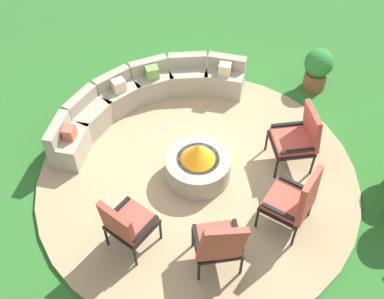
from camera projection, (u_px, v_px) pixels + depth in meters
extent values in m
plane|color=#2D6B28|center=(198.00, 178.00, 7.02)|extent=(24.00, 24.00, 0.00)
cylinder|color=tan|center=(198.00, 177.00, 7.00)|extent=(4.84, 4.84, 0.06)
cylinder|color=#9E937F|center=(198.00, 167.00, 6.83)|extent=(0.98, 0.98, 0.39)
cylinder|color=black|center=(198.00, 160.00, 6.71)|extent=(0.63, 0.63, 0.06)
cone|color=orange|center=(198.00, 152.00, 6.58)|extent=(0.51, 0.51, 0.28)
cube|color=#9E937F|center=(224.00, 82.00, 8.12)|extent=(0.80, 0.77, 0.44)
cube|color=#9E937F|center=(227.00, 62.00, 7.97)|extent=(0.61, 0.55, 0.22)
cube|color=#9E937F|center=(188.00, 80.00, 8.16)|extent=(0.78, 0.66, 0.44)
cube|color=#9E937F|center=(187.00, 60.00, 8.01)|extent=(0.67, 0.39, 0.22)
cube|color=#9E937F|center=(152.00, 85.00, 8.05)|extent=(0.69, 0.49, 0.44)
cube|color=#9E937F|center=(148.00, 66.00, 7.90)|extent=(0.67, 0.20, 0.22)
cube|color=#9E937F|center=(119.00, 99.00, 7.82)|extent=(0.76, 0.61, 0.44)
cube|color=#9E937F|center=(112.00, 79.00, 7.65)|extent=(0.68, 0.33, 0.22)
cube|color=#9E937F|center=(91.00, 119.00, 7.49)|extent=(0.80, 0.74, 0.44)
cube|color=#9E937F|center=(80.00, 101.00, 7.29)|extent=(0.64, 0.50, 0.22)
cube|color=#9E937F|center=(70.00, 146.00, 7.09)|extent=(0.76, 0.80, 0.44)
cube|color=#9E937F|center=(57.00, 130.00, 6.86)|extent=(0.53, 0.62, 0.22)
cube|color=beige|center=(225.00, 69.00, 7.85)|extent=(0.27, 0.26, 0.20)
cube|color=beige|center=(119.00, 85.00, 7.56)|extent=(0.22, 0.19, 0.21)
cube|color=#BC5B47|center=(69.00, 133.00, 6.85)|extent=(0.25, 0.25, 0.19)
cube|color=#70A34C|center=(152.00, 72.00, 7.78)|extent=(0.23, 0.20, 0.21)
cylinder|color=black|center=(132.00, 211.00, 6.31)|extent=(0.04, 0.04, 0.38)
cylinder|color=black|center=(160.00, 230.00, 6.11)|extent=(0.04, 0.04, 0.38)
cylinder|color=black|center=(106.00, 237.00, 6.04)|extent=(0.04, 0.04, 0.38)
cylinder|color=black|center=(135.00, 257.00, 5.84)|extent=(0.04, 0.04, 0.38)
cube|color=black|center=(132.00, 224.00, 5.92)|extent=(0.73, 0.73, 0.05)
cube|color=#B24738|center=(131.00, 221.00, 5.87)|extent=(0.67, 0.67, 0.09)
cube|color=#B24738|center=(117.00, 224.00, 5.57)|extent=(0.34, 0.54, 0.59)
cube|color=black|center=(117.00, 209.00, 5.91)|extent=(0.43, 0.25, 0.04)
cube|color=black|center=(145.00, 228.00, 5.72)|extent=(0.43, 0.25, 0.04)
cylinder|color=black|center=(193.00, 238.00, 6.03)|extent=(0.04, 0.04, 0.38)
cylinder|color=black|center=(233.00, 233.00, 6.08)|extent=(0.04, 0.04, 0.38)
cylinder|color=black|center=(199.00, 272.00, 5.71)|extent=(0.04, 0.04, 0.38)
cylinder|color=black|center=(241.00, 266.00, 5.76)|extent=(0.04, 0.04, 0.38)
cube|color=black|center=(217.00, 243.00, 5.74)|extent=(0.71, 0.67, 0.05)
cube|color=#B24738|center=(217.00, 240.00, 5.68)|extent=(0.65, 0.62, 0.09)
cube|color=#B24738|center=(222.00, 245.00, 5.34)|extent=(0.60, 0.28, 0.69)
cube|color=black|center=(197.00, 240.00, 5.61)|extent=(0.18, 0.44, 0.04)
cube|color=black|center=(238.00, 235.00, 5.66)|extent=(0.18, 0.44, 0.04)
cylinder|color=black|center=(257.00, 218.00, 6.23)|extent=(0.04, 0.04, 0.38)
cylinder|color=black|center=(275.00, 190.00, 6.55)|extent=(0.04, 0.04, 0.38)
cylinder|color=black|center=(294.00, 237.00, 6.04)|extent=(0.04, 0.04, 0.38)
cylinder|color=black|center=(310.00, 207.00, 6.36)|extent=(0.04, 0.04, 0.38)
cube|color=black|center=(286.00, 204.00, 6.14)|extent=(0.81, 0.80, 0.05)
cube|color=#B24738|center=(287.00, 201.00, 6.08)|extent=(0.75, 0.74, 0.09)
cube|color=#B24738|center=(309.00, 196.00, 5.78)|extent=(0.55, 0.42, 0.71)
cube|color=black|center=(279.00, 212.00, 5.88)|extent=(0.30, 0.45, 0.04)
cube|color=black|center=(296.00, 184.00, 6.19)|extent=(0.30, 0.45, 0.04)
cylinder|color=black|center=(276.00, 169.00, 6.82)|extent=(0.04, 0.04, 0.38)
cylinder|color=black|center=(267.00, 141.00, 7.19)|extent=(0.04, 0.04, 0.38)
cylinder|color=black|center=(312.00, 165.00, 6.87)|extent=(0.04, 0.04, 0.38)
cylinder|color=black|center=(301.00, 138.00, 7.25)|extent=(0.04, 0.04, 0.38)
cube|color=black|center=(291.00, 143.00, 6.87)|extent=(0.75, 0.76, 0.05)
cube|color=#B24738|center=(292.00, 140.00, 6.82)|extent=(0.69, 0.70, 0.09)
cube|color=#B24738|center=(312.00, 127.00, 6.66)|extent=(0.30, 0.59, 0.62)
cube|color=black|center=(298.00, 151.00, 6.59)|extent=(0.49, 0.20, 0.04)
cube|color=black|center=(288.00, 124.00, 6.95)|extent=(0.49, 0.20, 0.04)
cylinder|color=brown|center=(315.00, 80.00, 8.33)|extent=(0.40, 0.40, 0.33)
sphere|color=#2D7A33|center=(319.00, 63.00, 8.05)|extent=(0.51, 0.51, 0.51)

